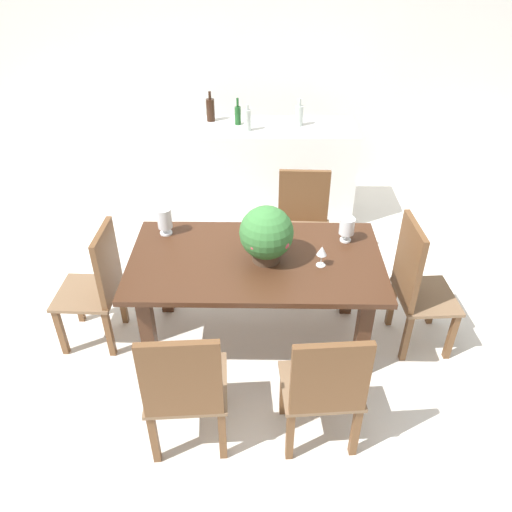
% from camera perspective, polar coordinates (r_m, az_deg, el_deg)
% --- Properties ---
extents(ground_plane, '(7.04, 7.04, 0.00)m').
position_cam_1_polar(ground_plane, '(4.09, 0.03, -7.44)').
color(ground_plane, silver).
extents(back_wall, '(6.40, 0.10, 2.60)m').
position_cam_1_polar(back_wall, '(5.82, 0.42, 20.34)').
color(back_wall, white).
rests_on(back_wall, ground).
extents(dining_table, '(1.75, 0.97, 0.76)m').
position_cam_1_polar(dining_table, '(3.55, -0.01, -1.87)').
color(dining_table, '#422616').
rests_on(dining_table, ground).
extents(chair_head_end, '(0.44, 0.45, 0.97)m').
position_cam_1_polar(chair_head_end, '(3.79, -17.44, -2.93)').
color(chair_head_end, brown).
rests_on(chair_head_end, ground).
extents(chair_near_left, '(0.51, 0.50, 0.98)m').
position_cam_1_polar(chair_near_left, '(2.95, -8.08, -14.48)').
color(chair_near_left, brown).
rests_on(chair_near_left, ground).
extents(chair_near_right, '(0.50, 0.44, 0.95)m').
position_cam_1_polar(chair_near_right, '(2.96, 7.80, -14.56)').
color(chair_near_right, brown).
rests_on(chair_near_right, ground).
extents(chair_foot_end, '(0.43, 0.48, 1.04)m').
position_cam_1_polar(chair_foot_end, '(3.74, 17.62, -2.83)').
color(chair_foot_end, brown).
rests_on(chair_foot_end, ground).
extents(chair_far_right, '(0.49, 0.47, 0.93)m').
position_cam_1_polar(chair_far_right, '(4.41, 5.36, 4.19)').
color(chair_far_right, brown).
rests_on(chair_far_right, ground).
extents(flower_centerpiece, '(0.36, 0.36, 0.40)m').
position_cam_1_polar(flower_centerpiece, '(3.34, 1.19, 2.49)').
color(flower_centerpiece, '#4C3828').
rests_on(flower_centerpiece, dining_table).
extents(crystal_vase_left, '(0.11, 0.11, 0.18)m').
position_cam_1_polar(crystal_vase_left, '(3.66, 10.26, 3.26)').
color(crystal_vase_left, silver).
rests_on(crystal_vase_left, dining_table).
extents(crystal_vase_center_near, '(0.11, 0.11, 0.21)m').
position_cam_1_polar(crystal_vase_center_near, '(3.74, -10.32, 4.13)').
color(crystal_vase_center_near, silver).
rests_on(crystal_vase_center_near, dining_table).
extents(wine_glass, '(0.07, 0.07, 0.15)m').
position_cam_1_polar(wine_glass, '(3.37, 7.47, 0.49)').
color(wine_glass, silver).
rests_on(wine_glass, dining_table).
extents(kitchen_counter, '(1.89, 0.62, 0.97)m').
position_cam_1_polar(kitchen_counter, '(5.31, 0.52, 9.55)').
color(kitchen_counter, silver).
rests_on(kitchen_counter, ground).
extents(wine_bottle_dark, '(0.07, 0.07, 0.26)m').
position_cam_1_polar(wine_bottle_dark, '(4.98, -0.97, 15.16)').
color(wine_bottle_dark, '#B2BFB7').
rests_on(wine_bottle_dark, kitchen_counter).
extents(wine_bottle_amber, '(0.06, 0.06, 0.26)m').
position_cam_1_polar(wine_bottle_amber, '(5.14, -2.08, 15.70)').
color(wine_bottle_amber, '#194C1E').
rests_on(wine_bottle_amber, kitchen_counter).
extents(wine_bottle_clear, '(0.08, 0.08, 0.29)m').
position_cam_1_polar(wine_bottle_clear, '(5.25, -5.18, 16.20)').
color(wine_bottle_clear, black).
rests_on(wine_bottle_clear, kitchen_counter).
extents(wine_bottle_tall, '(0.08, 0.08, 0.27)m').
position_cam_1_polar(wine_bottle_tall, '(5.12, 4.91, 15.61)').
color(wine_bottle_tall, '#B2BFB7').
rests_on(wine_bottle_tall, kitchen_counter).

